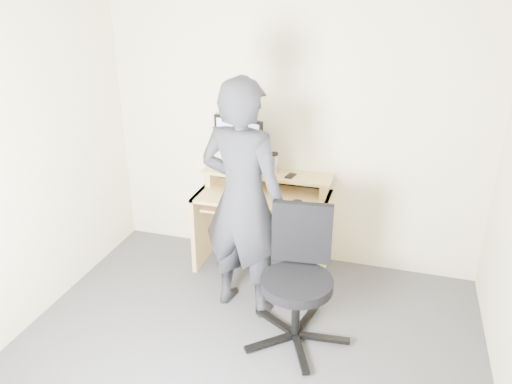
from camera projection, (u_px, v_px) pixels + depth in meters
The scene contains 13 objects.
ground at pixel (233, 375), 3.50m from camera, with size 3.50×3.50×0.00m, color #48474C.
back_wall at pixel (293, 134), 4.54m from camera, with size 3.50×0.02×2.50m, color beige.
desk at pixel (265, 211), 4.68m from camera, with size 1.20×0.60×0.91m.
monitor at pixel (238, 139), 4.57m from camera, with size 0.51×0.18×0.49m.
external_drive at pixel (260, 162), 4.58m from camera, with size 0.07×0.13×0.20m, color black.
travel_mug at pixel (274, 164), 4.55m from camera, with size 0.08×0.08×0.18m, color #B4B5B9.
smartphone at pixel (291, 176), 4.51m from camera, with size 0.07×0.13×0.01m, color black.
charger at pixel (253, 173), 4.53m from camera, with size 0.04×0.04×0.04m, color black.
headphones at pixel (253, 167), 4.71m from camera, with size 0.16×0.16×0.02m, color silver.
keyboard at pixel (258, 207), 4.49m from camera, with size 0.46×0.18×0.03m, color black.
mouse at pixel (298, 202), 4.35m from camera, with size 0.10×0.06×0.04m, color black.
office_chair at pixel (298, 272), 3.71m from camera, with size 0.79×0.81×1.02m.
person at pixel (243, 201), 3.87m from camera, with size 0.71×0.47×1.95m, color black.
Camera 1 is at (0.92, -2.54, 2.58)m, focal length 35.00 mm.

